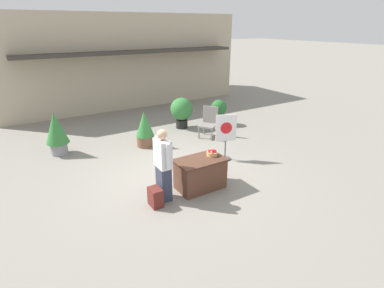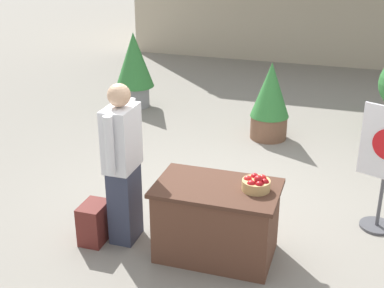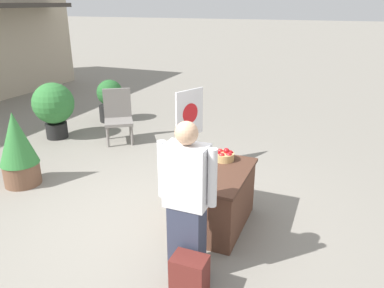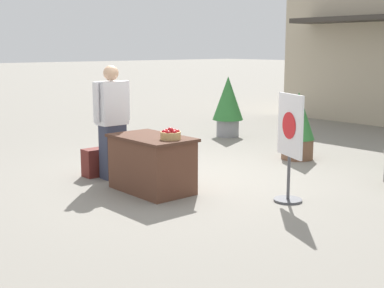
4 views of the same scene
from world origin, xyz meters
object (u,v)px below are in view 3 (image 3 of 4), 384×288
at_px(backpack, 190,276).
at_px(potted_plant_near_left, 110,100).
at_px(apple_basket, 224,155).
at_px(person_visitor, 187,201).
at_px(display_table, 217,199).
at_px(potted_plant_far_left, 18,148).
at_px(poster_board, 190,126).
at_px(potted_plant_far_right, 54,106).
at_px(patio_chair, 118,114).

height_order(backpack, potted_plant_near_left, potted_plant_near_left).
bearing_deg(backpack, apple_basket, 6.41).
xyz_separation_m(person_visitor, backpack, (-0.29, -0.15, -0.64)).
bearing_deg(potted_plant_near_left, backpack, -139.36).
bearing_deg(display_table, potted_plant_near_left, 48.67).
bearing_deg(apple_basket, potted_plant_far_left, 97.44).
bearing_deg(backpack, poster_board, 22.50).
xyz_separation_m(poster_board, potted_plant_far_right, (0.35, 3.17, -0.06)).
relative_size(display_table, potted_plant_far_left, 1.01).
xyz_separation_m(patio_chair, potted_plant_far_right, (-0.35, 1.31, 0.12)).
xyz_separation_m(display_table, poster_board, (1.52, 1.01, 0.37)).
distance_m(potted_plant_near_left, potted_plant_far_right, 1.52).
xyz_separation_m(apple_basket, patio_chair, (1.87, 2.83, -0.26)).
bearing_deg(potted_plant_far_left, patio_chair, -8.03).
xyz_separation_m(display_table, apple_basket, (0.36, 0.04, 0.44)).
relative_size(potted_plant_near_left, potted_plant_far_right, 0.85).
bearing_deg(display_table, patio_chair, 52.10).
bearing_deg(poster_board, patio_chair, -177.80).
relative_size(apple_basket, patio_chair, 0.25).
distance_m(patio_chair, potted_plant_near_left, 1.44).
distance_m(backpack, poster_board, 3.05).
height_order(backpack, poster_board, poster_board).
xyz_separation_m(backpack, potted_plant_far_left, (1.20, 3.33, 0.39)).
xyz_separation_m(person_visitor, poster_board, (2.49, 1.00, -0.10)).
height_order(apple_basket, person_visitor, person_visitor).
xyz_separation_m(person_visitor, potted_plant_near_left, (4.30, 3.79, -0.34)).
relative_size(apple_basket, potted_plant_far_right, 0.23).
xyz_separation_m(display_table, potted_plant_near_left, (3.33, 3.79, 0.13)).
bearing_deg(person_visitor, apple_basket, 1.66).
height_order(potted_plant_far_left, potted_plant_far_right, potted_plant_far_left).
distance_m(patio_chair, potted_plant_far_left, 2.30).
bearing_deg(display_table, apple_basket, 5.93).
relative_size(backpack, potted_plant_far_right, 0.36).
relative_size(display_table, potted_plant_near_left, 1.19).
height_order(backpack, potted_plant_far_left, potted_plant_far_left).
xyz_separation_m(patio_chair, potted_plant_near_left, (1.10, 0.93, -0.05)).
bearing_deg(person_visitor, display_table, -0.00).
height_order(person_visitor, potted_plant_near_left, person_visitor).
bearing_deg(apple_basket, potted_plant_near_left, 51.64).
height_order(poster_board, potted_plant_far_right, poster_board).
bearing_deg(potted_plant_far_right, patio_chair, -74.88).
height_order(display_table, potted_plant_far_right, potted_plant_far_right).
relative_size(apple_basket, backpack, 0.63).
relative_size(poster_board, potted_plant_near_left, 1.38).
relative_size(person_visitor, backpack, 3.97).
height_order(display_table, potted_plant_near_left, potted_plant_near_left).
bearing_deg(potted_plant_near_left, potted_plant_far_right, 165.33).
bearing_deg(display_table, potted_plant_far_right, 65.79).
height_order(person_visitor, potted_plant_far_left, person_visitor).
xyz_separation_m(backpack, potted_plant_far_right, (3.13, 4.31, 0.48)).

